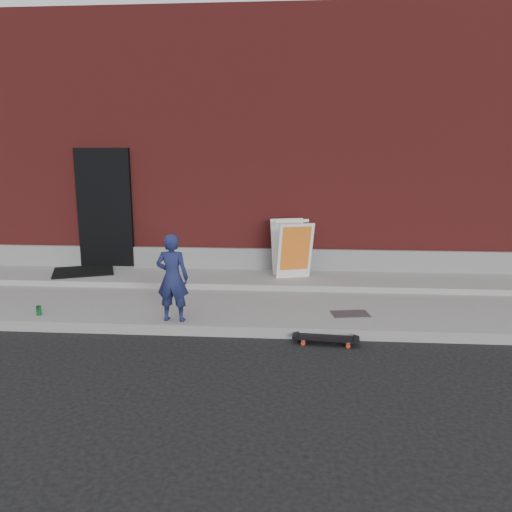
# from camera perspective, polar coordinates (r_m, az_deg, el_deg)

# --- Properties ---
(ground) EXTENTS (80.00, 80.00, 0.00)m
(ground) POSITION_cam_1_polar(r_m,az_deg,el_deg) (6.84, -4.41, -9.22)
(ground) COLOR black
(ground) RESTS_ON ground
(sidewalk) EXTENTS (20.00, 3.00, 0.15)m
(sidewalk) POSITION_cam_1_polar(r_m,az_deg,el_deg) (8.22, -2.84, -5.00)
(sidewalk) COLOR gray
(sidewalk) RESTS_ON ground
(apron) EXTENTS (20.00, 1.20, 0.10)m
(apron) POSITION_cam_1_polar(r_m,az_deg,el_deg) (9.05, -2.15, -2.59)
(apron) COLOR gray
(apron) RESTS_ON sidewalk
(building) EXTENTS (20.00, 8.10, 5.00)m
(building) POSITION_cam_1_polar(r_m,az_deg,el_deg) (13.34, 0.03, 12.02)
(building) COLOR maroon
(building) RESTS_ON ground
(child) EXTENTS (0.46, 0.32, 1.23)m
(child) POSITION_cam_1_polar(r_m,az_deg,el_deg) (6.92, -9.53, -2.47)
(child) COLOR #1B214C
(child) RESTS_ON sidewalk
(skateboard) EXTENTS (0.85, 0.29, 0.09)m
(skateboard) POSITION_cam_1_polar(r_m,az_deg,el_deg) (6.62, 7.97, -9.31)
(skateboard) COLOR red
(skateboard) RESTS_ON ground
(pizza_sign) EXTENTS (0.80, 0.87, 1.03)m
(pizza_sign) POSITION_cam_1_polar(r_m,az_deg,el_deg) (8.92, 4.12, 0.89)
(pizza_sign) COLOR white
(pizza_sign) RESTS_ON apron
(soda_can) EXTENTS (0.08, 0.08, 0.14)m
(soda_can) POSITION_cam_1_polar(r_m,az_deg,el_deg) (7.84, -23.58, -5.74)
(soda_can) COLOR #198134
(soda_can) RESTS_ON sidewalk
(doormat) EXTENTS (1.31, 1.19, 0.03)m
(doormat) POSITION_cam_1_polar(r_m,az_deg,el_deg) (9.85, -19.11, -1.66)
(doormat) COLOR black
(doormat) RESTS_ON apron
(utility_plate) EXTENTS (0.57, 0.41, 0.02)m
(utility_plate) POSITION_cam_1_polar(r_m,az_deg,el_deg) (7.36, 10.75, -6.55)
(utility_plate) COLOR #59595E
(utility_plate) RESTS_ON sidewalk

